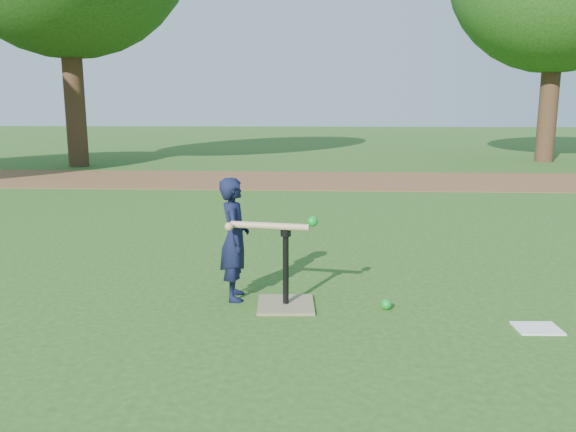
{
  "coord_description": "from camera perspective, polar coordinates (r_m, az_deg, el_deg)",
  "views": [
    {
      "loc": [
        0.22,
        -4.15,
        1.51
      ],
      "look_at": [
        -0.03,
        0.26,
        0.65
      ],
      "focal_mm": 35.0,
      "sensor_mm": 36.0,
      "label": 1
    }
  ],
  "objects": [
    {
      "name": "ground",
      "position": [
        4.43,
        0.2,
        -8.93
      ],
      "size": [
        80.0,
        80.0,
        0.0
      ],
      "primitive_type": "plane",
      "color": "#285116",
      "rests_on": "ground"
    },
    {
      "name": "dirt_strip",
      "position": [
        11.75,
        2.17,
        3.67
      ],
      "size": [
        24.0,
        3.0,
        0.01
      ],
      "primitive_type": "cube",
      "color": "brown",
      "rests_on": "ground"
    },
    {
      "name": "child",
      "position": [
        4.44,
        -5.45,
        -2.35
      ],
      "size": [
        0.28,
        0.39,
        0.98
      ],
      "primitive_type": "imported",
      "rotation": [
        0.0,
        0.0,
        1.72
      ],
      "color": "black",
      "rests_on": "ground"
    },
    {
      "name": "wiffle_ball_ground",
      "position": [
        4.37,
        9.97,
        -8.83
      ],
      "size": [
        0.08,
        0.08,
        0.08
      ],
      "primitive_type": "sphere",
      "color": "#0D9725",
      "rests_on": "ground"
    },
    {
      "name": "clipboard",
      "position": [
        4.31,
        23.99,
        -10.38
      ],
      "size": [
        0.31,
        0.24,
        0.01
      ],
      "primitive_type": "cube",
      "rotation": [
        0.0,
        0.0,
        0.04
      ],
      "color": "white",
      "rests_on": "ground"
    },
    {
      "name": "batting_tee",
      "position": [
        4.35,
        -0.23,
        -7.76
      ],
      "size": [
        0.46,
        0.46,
        0.61
      ],
      "color": "#877A55",
      "rests_on": "ground"
    },
    {
      "name": "swing_action",
      "position": [
        4.19,
        -1.4,
        -0.92
      ],
      "size": [
        0.69,
        0.14,
        0.11
      ],
      "color": "tan",
      "rests_on": "ground"
    }
  ]
}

